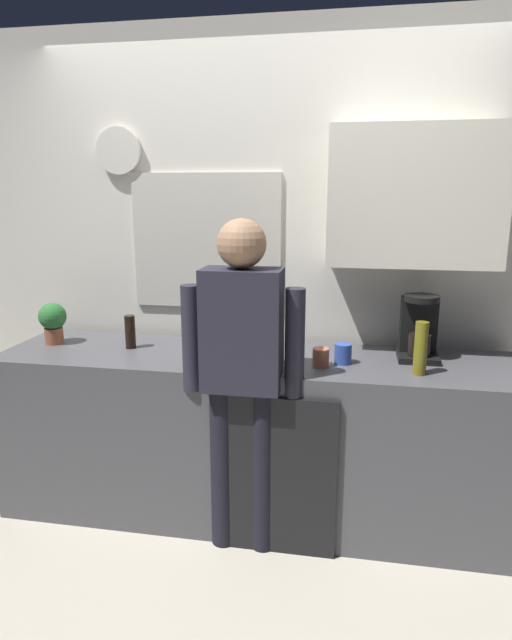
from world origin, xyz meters
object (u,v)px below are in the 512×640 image
bottle_amber_beer (218,337)px  bottle_dark_sauce (130,332)px  coffee_maker (419,330)px  person_at_sink (242,362)px  bottle_olive_oil (421,348)px  cup_terracotta_mug (321,358)px  cup_blue_mug (343,354)px  dish_soap (221,351)px  potted_plant (53,320)px

bottle_amber_beer → bottle_dark_sauce: 0.53m
coffee_maker → person_at_sink: bearing=-153.2°
bottle_olive_oil → coffee_maker: bearing=85.9°
bottle_amber_beer → person_at_sink: bearing=-52.6°
cup_terracotta_mug → bottle_amber_beer: bearing=176.2°
cup_blue_mug → person_at_sink: size_ratio=0.06×
cup_terracotta_mug → person_at_sink: size_ratio=0.06×
coffee_maker → cup_terracotta_mug: (-0.48, -0.23, -0.10)m
bottle_amber_beer → cup_blue_mug: bottle_amber_beer is taller
cup_terracotta_mug → cup_blue_mug: cup_blue_mug is taller
coffee_maker → person_at_sink: person_at_sink is taller
cup_terracotta_mug → dish_soap: dish_soap is taller
bottle_olive_oil → bottle_amber_beer: bearing=176.1°
cup_blue_mug → person_at_sink: bearing=-150.2°
person_at_sink → coffee_maker: bearing=35.7°
potted_plant → coffee_maker: bearing=2.2°
coffee_maker → bottle_dark_sauce: (-1.51, -0.09, -0.06)m
bottle_dark_sauce → cup_blue_mug: bearing=-3.6°
coffee_maker → cup_blue_mug: size_ratio=3.30×
bottle_olive_oil → bottle_dark_sauce: bottle_olive_oil is taller
bottle_dark_sauce → potted_plant: potted_plant is taller
bottle_olive_oil → bottle_dark_sauce: bearing=173.3°
bottle_olive_oil → dish_soap: (-0.93, -0.05, -0.05)m
bottle_olive_oil → cup_blue_mug: bottle_olive_oil is taller
coffee_maker → person_at_sink: (-0.82, -0.41, -0.08)m
bottle_amber_beer → cup_terracotta_mug: 0.52m
coffee_maker → dish_soap: size_ratio=1.83×
bottle_dark_sauce → cup_terracotta_mug: size_ratio=1.96×
coffee_maker → cup_terracotta_mug: coffee_maker is taller
coffee_maker → potted_plant: bearing=-177.8°
coffee_maker → bottle_amber_beer: (-0.99, -0.19, -0.03)m
person_at_sink → dish_soap: bearing=148.5°
potted_plant → bottle_amber_beer: bearing=-6.9°
bottle_amber_beer → bottle_olive_oil: size_ratio=0.92×
cup_blue_mug → dish_soap: (-0.58, -0.15, 0.03)m
bottle_dark_sauce → dish_soap: bearing=-21.7°
bottle_olive_oil → cup_blue_mug: (-0.35, 0.10, -0.07)m
bottle_dark_sauce → cup_terracotta_mug: (1.03, -0.14, -0.04)m
coffee_maker → bottle_dark_sauce: bearing=-176.8°
cup_blue_mug → bottle_olive_oil: bearing=-16.4°
bottle_amber_beer → dish_soap: bottle_amber_beer is taller
bottle_amber_beer → bottle_dark_sauce: bottle_amber_beer is taller
cup_terracotta_mug → dish_soap: 0.48m
bottle_olive_oil → person_at_sink: bearing=-169.1°
bottle_amber_beer → cup_terracotta_mug: bottle_amber_beer is taller
cup_blue_mug → person_at_sink: person_at_sink is taller
bottle_dark_sauce → person_at_sink: person_at_sink is taller
bottle_olive_oil → cup_blue_mug: bearing=163.6°
bottle_dark_sauce → potted_plant: 0.46m
dish_soap → person_at_sink: 0.17m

